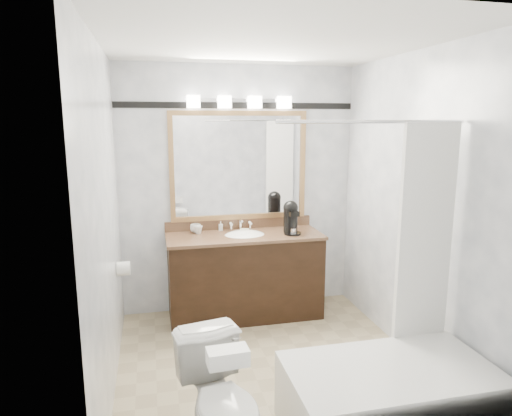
% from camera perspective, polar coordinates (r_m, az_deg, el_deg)
% --- Properties ---
extents(room, '(2.42, 2.62, 2.52)m').
position_cam_1_polar(room, '(3.44, 1.93, -0.96)').
color(room, tan).
rests_on(room, ground).
extents(vanity, '(1.53, 0.58, 0.97)m').
position_cam_1_polar(vanity, '(4.62, -1.42, -8.23)').
color(vanity, black).
rests_on(vanity, ground).
extents(mirror, '(1.40, 0.04, 1.10)m').
position_cam_1_polar(mirror, '(4.64, -2.14, 5.27)').
color(mirror, '#B0824F').
rests_on(mirror, room).
extents(vanity_light_bar, '(1.02, 0.14, 0.12)m').
position_cam_1_polar(vanity_light_bar, '(4.57, -2.07, 13.13)').
color(vanity_light_bar, silver).
rests_on(vanity_light_bar, room).
extents(accent_stripe, '(2.40, 0.01, 0.06)m').
position_cam_1_polar(accent_stripe, '(4.63, -2.22, 12.69)').
color(accent_stripe, black).
rests_on(accent_stripe, room).
extents(bathtub, '(1.30, 0.75, 1.96)m').
position_cam_1_polar(bathtub, '(3.23, 16.53, -20.93)').
color(bathtub, white).
rests_on(bathtub, ground).
extents(tp_roll, '(0.11, 0.12, 0.12)m').
position_cam_1_polar(tp_roll, '(4.13, -16.23, -7.28)').
color(tp_roll, white).
rests_on(tp_roll, room).
extents(toilet, '(0.53, 0.77, 0.72)m').
position_cam_1_polar(toilet, '(2.85, -4.17, -23.23)').
color(toilet, white).
rests_on(toilet, ground).
extents(tissue_box, '(0.22, 0.13, 0.09)m').
position_cam_1_polar(tissue_box, '(2.47, -3.55, -18.06)').
color(tissue_box, white).
rests_on(tissue_box, toilet).
extents(coffee_maker, '(0.17, 0.21, 0.33)m').
position_cam_1_polar(coffee_maker, '(4.53, 4.38, -1.07)').
color(coffee_maker, black).
rests_on(coffee_maker, vanity).
extents(cup_left, '(0.11, 0.11, 0.09)m').
position_cam_1_polar(cup_left, '(4.60, -7.56, -2.55)').
color(cup_left, white).
rests_on(cup_left, vanity).
extents(cup_right, '(0.10, 0.10, 0.08)m').
position_cam_1_polar(cup_right, '(4.56, -7.23, -2.72)').
color(cup_right, white).
rests_on(cup_right, vanity).
extents(soap_bottle_a, '(0.05, 0.05, 0.09)m').
position_cam_1_polar(soap_bottle_a, '(4.66, -4.43, -2.25)').
color(soap_bottle_a, white).
rests_on(soap_bottle_a, vanity).
extents(soap_bar, '(0.10, 0.08, 0.03)m').
position_cam_1_polar(soap_bar, '(4.61, -1.47, -2.79)').
color(soap_bar, beige).
rests_on(soap_bar, vanity).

